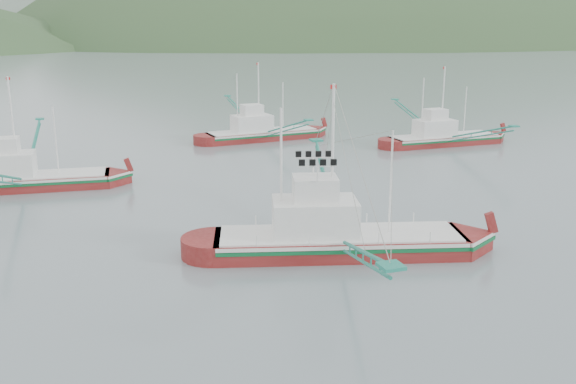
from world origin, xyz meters
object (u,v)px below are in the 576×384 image
object	(u,v)px
bg_boat_right	(443,133)
bg_boat_far	(261,128)
bg_boat_left	(21,173)
main_boat	(337,221)

from	to	relation	value
bg_boat_right	bg_boat_far	distance (m)	22.90
bg_boat_left	bg_boat_right	distance (m)	48.57
main_boat	bg_boat_left	bearing A→B (deg)	144.77
main_boat	bg_boat_far	xyz separation A→B (m)	(7.30, 41.95, -0.72)
bg_boat_left	main_boat	bearing A→B (deg)	-45.26
bg_boat_left	bg_boat_right	xyz separation A→B (m)	(48.13, 6.50, -0.11)
bg_boat_left	bg_boat_right	world-z (taller)	bg_boat_left
bg_boat_far	bg_boat_right	bearing A→B (deg)	-33.50
main_boat	bg_boat_right	world-z (taller)	main_boat
bg_boat_left	bg_boat_right	bearing A→B (deg)	12.93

